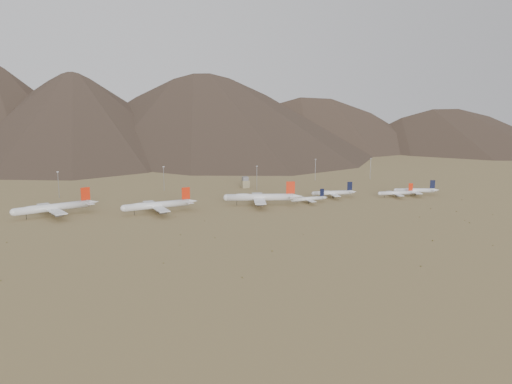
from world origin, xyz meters
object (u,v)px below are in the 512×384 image
object	(u,v)px
widebody_west	(53,207)
widebody_east	(260,197)
narrowbody_a	(309,199)
narrowbody_b	(334,193)
widebody_centre	(158,205)
control_tower	(245,183)

from	to	relation	value
widebody_west	widebody_east	bearing A→B (deg)	-23.04
narrowbody_a	narrowbody_b	world-z (taller)	narrowbody_b
widebody_east	narrowbody_a	bearing A→B (deg)	9.03
widebody_east	narrowbody_a	xyz separation A→B (m)	(45.02, -5.10, -3.26)
narrowbody_a	widebody_east	bearing A→B (deg)	171.56
widebody_east	narrowbody_a	world-z (taller)	widebody_east
widebody_centre	control_tower	world-z (taller)	widebody_centre
narrowbody_b	control_tower	world-z (taller)	narrowbody_b
widebody_west	widebody_centre	size ratio (longest dim) A/B	1.03
widebody_centre	narrowbody_a	xyz separation A→B (m)	(136.34, -2.10, -2.71)
widebody_east	widebody_west	bearing A→B (deg)	-168.59
widebody_centre	widebody_east	bearing A→B (deg)	-7.11
widebody_west	narrowbody_b	world-z (taller)	widebody_west
widebody_centre	narrowbody_b	size ratio (longest dim) A/B	1.44
widebody_west	widebody_centre	distance (m)	82.45
widebody_west	widebody_centre	xyz separation A→B (m)	(81.02, -15.26, -0.41)
widebody_east	narrowbody_a	distance (m)	45.43
widebody_east	narrowbody_b	bearing A→B (deg)	23.36
widebody_west	narrowbody_b	distance (m)	250.93
widebody_west	control_tower	size ratio (longest dim) A/B	5.59
narrowbody_a	narrowbody_b	xyz separation A→B (m)	(33.56, 15.97, 0.86)
widebody_west	narrowbody_a	bearing A→B (deg)	-23.54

